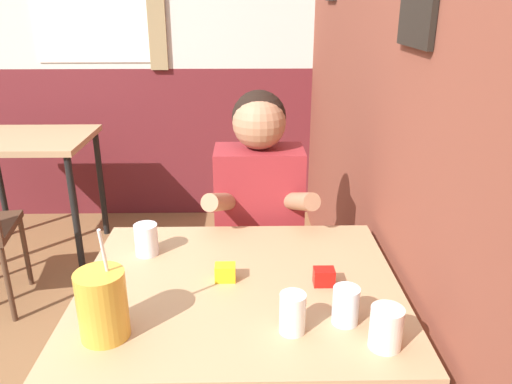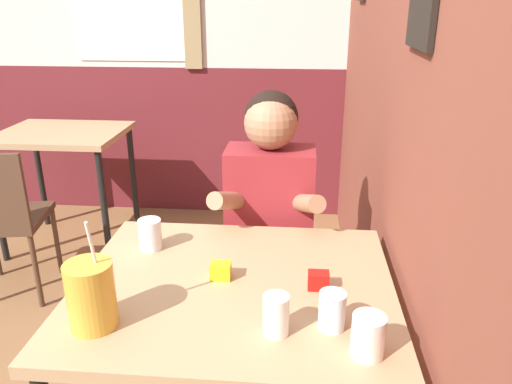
{
  "view_description": "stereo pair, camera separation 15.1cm",
  "coord_description": "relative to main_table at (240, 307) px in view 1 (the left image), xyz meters",
  "views": [
    {
      "loc": [
        0.81,
        -0.98,
        1.55
      ],
      "look_at": [
        0.83,
        0.43,
        1.01
      ],
      "focal_mm": 35.0,
      "sensor_mm": 36.0,
      "label": 1
    },
    {
      "loc": [
        0.96,
        -0.97,
        1.55
      ],
      "look_at": [
        0.83,
        0.43,
        1.01
      ],
      "focal_mm": 35.0,
      "sensor_mm": 36.0,
      "label": 2
    }
  ],
  "objects": [
    {
      "name": "back_wall",
      "position": [
        -0.79,
        2.36,
        0.66
      ],
      "size": [
        5.55,
        0.09,
        2.7
      ],
      "color": "silver",
      "rests_on": "ground_plane"
    },
    {
      "name": "cocktail_pitcher",
      "position": [
        -0.33,
        -0.23,
        0.17
      ],
      "size": [
        0.12,
        0.12,
        0.29
      ],
      "color": "gold",
      "rests_on": "main_table"
    },
    {
      "name": "glass_far_side",
      "position": [
        0.35,
        -0.28,
        0.13
      ],
      "size": [
        0.08,
        0.08,
        0.1
      ],
      "color": "silver",
      "rests_on": "main_table"
    },
    {
      "name": "brick_wall_right",
      "position": [
        0.52,
        1.03,
        0.65
      ],
      "size": [
        0.08,
        4.61,
        2.7
      ],
      "color": "brown",
      "rests_on": "ground_plane"
    },
    {
      "name": "background_table",
      "position": [
        -1.32,
        1.7,
        -0.02
      ],
      "size": [
        0.76,
        0.63,
        0.78
      ],
      "color": "tan",
      "rests_on": "ground_plane"
    },
    {
      "name": "glass_by_brick",
      "position": [
        0.27,
        -0.19,
        0.13
      ],
      "size": [
        0.07,
        0.07,
        0.1
      ],
      "color": "silver",
      "rests_on": "main_table"
    },
    {
      "name": "glass_near_pitcher",
      "position": [
        -0.3,
        0.19,
        0.13
      ],
      "size": [
        0.07,
        0.07,
        0.1
      ],
      "color": "silver",
      "rests_on": "main_table"
    },
    {
      "name": "person_seated",
      "position": [
        0.07,
        0.56,
        -0.05
      ],
      "size": [
        0.42,
        0.4,
        1.24
      ],
      "color": "maroon",
      "rests_on": "ground_plane"
    },
    {
      "name": "condiment_ketchup",
      "position": [
        0.24,
        -0.0,
        0.1
      ],
      "size": [
        0.06,
        0.04,
        0.05
      ],
      "color": "#B7140F",
      "rests_on": "main_table"
    },
    {
      "name": "main_table",
      "position": [
        0.0,
        0.0,
        0.0
      ],
      "size": [
        0.92,
        0.79,
        0.78
      ],
      "color": "tan",
      "rests_on": "ground_plane"
    },
    {
      "name": "condiment_mustard",
      "position": [
        -0.04,
        0.03,
        0.1
      ],
      "size": [
        0.06,
        0.04,
        0.05
      ],
      "color": "yellow",
      "rests_on": "main_table"
    },
    {
      "name": "glass_center",
      "position": [
        0.13,
        -0.22,
        0.13
      ],
      "size": [
        0.07,
        0.07,
        0.11
      ],
      "color": "silver",
      "rests_on": "main_table"
    }
  ]
}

